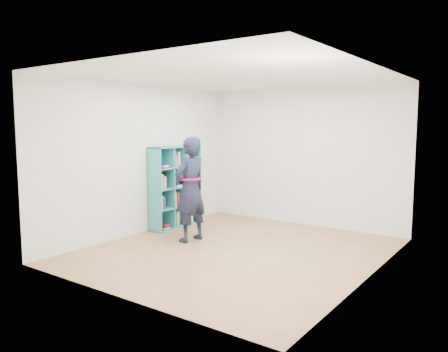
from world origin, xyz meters
The scene contains 9 objects.
floor centered at (0.00, 0.00, 0.00)m, with size 4.50×4.50×0.00m, color olive.
ceiling centered at (0.00, 0.00, 2.60)m, with size 4.50×4.50×0.00m, color white.
wall_left centered at (-2.00, 0.00, 1.30)m, with size 0.02×4.50×2.60m, color silver.
wall_right centered at (2.00, 0.00, 1.30)m, with size 0.02×4.50×2.60m, color silver.
wall_back centered at (0.00, 2.25, 1.30)m, with size 4.00×0.02×2.60m, color silver.
wall_front centered at (0.00, -2.25, 1.30)m, with size 4.00×0.02×2.60m, color silver.
bookshelf centered at (-1.85, 0.67, 0.74)m, with size 0.33×1.13×1.51m.
person centered at (-0.93, 0.04, 0.86)m, with size 0.48×0.67×1.71m.
smartphone centered at (-1.08, 0.13, 0.97)m, with size 0.02×0.10×0.13m.
Camera 1 is at (3.60, -5.34, 1.88)m, focal length 35.00 mm.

